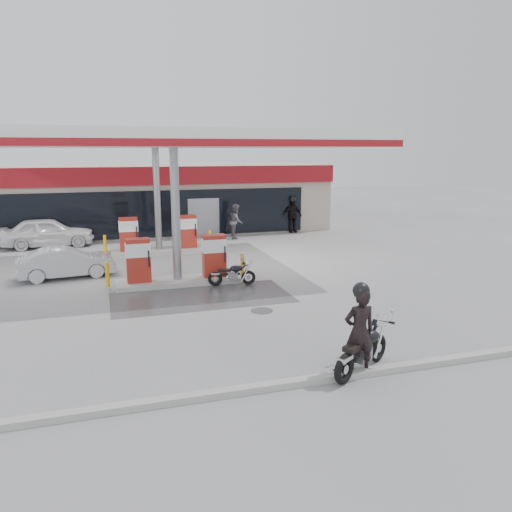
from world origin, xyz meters
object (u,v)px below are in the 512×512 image
Objects in this scene: biker_walking at (292,216)px; attendant at (236,221)px; pump_island_near at (177,265)px; main_motorcycle at (363,350)px; hatchback_silver at (66,263)px; biker_main at (359,332)px; pump_island_far at (159,238)px; sedan_white at (48,232)px; parked_motorcycle at (233,274)px.

attendant is at bearing -168.46° from biker_walking.
main_motorcycle is (2.82, -8.77, -0.21)m from pump_island_near.
biker_walking reaches higher than pump_island_near.
hatchback_silver is (-3.99, 2.20, -0.11)m from pump_island_near.
biker_main is 17.79m from attendant.
pump_island_far is at bearing -53.94° from hatchback_silver.
pump_island_near is at bearing 166.69° from attendant.
pump_island_far is 2.60× the size of biker_main.
biker_main is 1.02× the size of attendant.
attendant reaches higher than main_motorcycle.
pump_island_near is 12.91m from biker_walking.
sedan_white is (-8.08, 17.97, 0.26)m from main_motorcycle.
parked_motorcycle is (1.90, -6.80, -0.31)m from pump_island_far.
parked_motorcycle is 0.86× the size of biker_walking.
pump_island_near is at bearing -72.30° from biker_main.
hatchback_silver is (-3.99, -3.80, -0.11)m from pump_island_far.
sedan_white is 2.18× the size of biker_walking.
main_motorcycle is at bearing -74.84° from parked_motorcycle.
hatchback_silver is (-6.81, 10.97, 0.10)m from main_motorcycle.
attendant is (4.62, 8.80, 0.26)m from pump_island_near.
biker_walking reaches higher than attendant.
parked_motorcycle is 12.31m from sedan_white.
attendant is at bearing -94.91° from sedan_white.
attendant is at bearing 31.21° from pump_island_far.
hatchback_silver is at bearing 151.13° from pump_island_near.
sedan_white reaches higher than hatchback_silver.
attendant is (1.80, 17.57, 0.47)m from main_motorcycle.
biker_main is 1.12× the size of parked_motorcycle.
main_motorcycle is 19.40m from biker_walking.
sedan_white is (-5.26, 3.20, 0.05)m from pump_island_far.
biker_main reaches higher than sedan_white.
biker_main is at bearing -178.79° from main_motorcycle.
main_motorcycle is at bearing -110.00° from biker_walking.
attendant is 0.53× the size of hatchback_silver.
biker_main is at bearing -73.34° from pump_island_near.
parked_motorcycle is at bearing -83.64° from biker_main.
biker_main is 19.54m from biker_walking.
sedan_white is at bearing 134.19° from parked_motorcycle.
main_motorcycle is at bearing -171.45° from attendant.
sedan_white reaches higher than main_motorcycle.
pump_island_far is 7.07m from parked_motorcycle.
pump_island_far is 1.15× the size of sedan_white.
pump_island_near is 2.09m from parked_motorcycle.
main_motorcycle is 17.67m from attendant.
hatchback_silver is (1.27, -7.00, -0.16)m from sedan_white.
pump_island_far is 15.04m from main_motorcycle.
hatchback_silver is 1.77× the size of biker_walking.
biker_walking is (3.78, 1.00, 0.06)m from attendant.
pump_island_far is 5.41m from attendant.
attendant is 0.94× the size of biker_walking.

